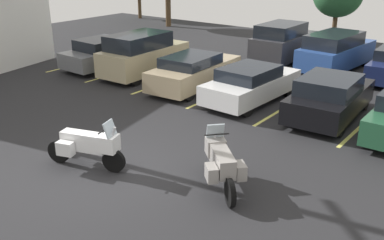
{
  "coord_description": "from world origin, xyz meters",
  "views": [
    {
      "loc": [
        7.96,
        -6.84,
        5.42
      ],
      "look_at": [
        1.07,
        2.21,
        1.01
      ],
      "focal_mm": 41.35,
      "sensor_mm": 36.0,
      "label": 1
    }
  ],
  "objects_px": {
    "car_far_charcoal": "(283,42)",
    "car_far_blue": "(336,51)",
    "car_champagne": "(143,55)",
    "motorcycle_touring": "(88,145)",
    "car_black": "(330,97)",
    "car_white": "(251,84)",
    "car_grey": "(107,53)",
    "motorcycle_second": "(221,162)",
    "car_tan": "(194,71)"
  },
  "relations": [
    {
      "from": "car_champagne",
      "to": "car_black",
      "type": "xyz_separation_m",
      "value": [
        8.81,
        -0.19,
        -0.23
      ]
    },
    {
      "from": "motorcycle_touring",
      "to": "car_far_charcoal",
      "type": "xyz_separation_m",
      "value": [
        -1.35,
        13.99,
        0.32
      ]
    },
    {
      "from": "motorcycle_second",
      "to": "car_tan",
      "type": "bearing_deg",
      "value": 131.45
    },
    {
      "from": "motorcycle_second",
      "to": "car_grey",
      "type": "distance_m",
      "value": 12.62
    },
    {
      "from": "car_tan",
      "to": "car_black",
      "type": "height_order",
      "value": "car_black"
    },
    {
      "from": "car_tan",
      "to": "car_black",
      "type": "distance_m",
      "value": 5.79
    },
    {
      "from": "car_champagne",
      "to": "motorcycle_touring",
      "type": "bearing_deg",
      "value": -55.88
    },
    {
      "from": "car_black",
      "to": "car_far_charcoal",
      "type": "xyz_separation_m",
      "value": [
        -5.0,
        6.55,
        0.23
      ]
    },
    {
      "from": "motorcycle_touring",
      "to": "car_far_blue",
      "type": "relative_size",
      "value": 0.45
    },
    {
      "from": "car_tan",
      "to": "car_far_blue",
      "type": "distance_m",
      "value": 7.33
    },
    {
      "from": "motorcycle_touring",
      "to": "car_white",
      "type": "xyz_separation_m",
      "value": [
        0.64,
        7.35,
        0.04
      ]
    },
    {
      "from": "motorcycle_touring",
      "to": "car_tan",
      "type": "bearing_deg",
      "value": 105.99
    },
    {
      "from": "car_white",
      "to": "car_far_blue",
      "type": "xyz_separation_m",
      "value": [
        0.8,
        6.53,
        0.21
      ]
    },
    {
      "from": "car_tan",
      "to": "motorcycle_touring",
      "type": "bearing_deg",
      "value": -74.01
    },
    {
      "from": "car_white",
      "to": "car_far_charcoal",
      "type": "distance_m",
      "value": 6.94
    },
    {
      "from": "car_champagne",
      "to": "car_black",
      "type": "distance_m",
      "value": 8.82
    },
    {
      "from": "motorcycle_second",
      "to": "car_far_blue",
      "type": "xyz_separation_m",
      "value": [
        -1.89,
        12.59,
        0.25
      ]
    },
    {
      "from": "motorcycle_touring",
      "to": "car_grey",
      "type": "bearing_deg",
      "value": 134.64
    },
    {
      "from": "car_grey",
      "to": "car_far_blue",
      "type": "relative_size",
      "value": 0.95
    },
    {
      "from": "motorcycle_second",
      "to": "car_grey",
      "type": "bearing_deg",
      "value": 149.67
    },
    {
      "from": "car_grey",
      "to": "car_far_blue",
      "type": "height_order",
      "value": "car_far_blue"
    },
    {
      "from": "car_black",
      "to": "car_far_charcoal",
      "type": "distance_m",
      "value": 8.25
    },
    {
      "from": "car_champagne",
      "to": "car_black",
      "type": "bearing_deg",
      "value": -1.21
    },
    {
      "from": "motorcycle_touring",
      "to": "car_grey",
      "type": "relative_size",
      "value": 0.47
    },
    {
      "from": "motorcycle_second",
      "to": "car_champagne",
      "type": "height_order",
      "value": "car_champagne"
    },
    {
      "from": "car_champagne",
      "to": "car_white",
      "type": "bearing_deg",
      "value": -2.73
    },
    {
      "from": "car_white",
      "to": "car_far_charcoal",
      "type": "bearing_deg",
      "value": 106.69
    },
    {
      "from": "car_champagne",
      "to": "car_black",
      "type": "relative_size",
      "value": 1.02
    },
    {
      "from": "car_champagne",
      "to": "car_far_blue",
      "type": "distance_m",
      "value": 9.1
    },
    {
      "from": "motorcycle_second",
      "to": "car_far_charcoal",
      "type": "xyz_separation_m",
      "value": [
        -4.69,
        12.71,
        0.32
      ]
    },
    {
      "from": "motorcycle_second",
      "to": "car_far_charcoal",
      "type": "distance_m",
      "value": 13.55
    },
    {
      "from": "car_grey",
      "to": "car_black",
      "type": "height_order",
      "value": "car_black"
    },
    {
      "from": "car_champagne",
      "to": "car_far_blue",
      "type": "relative_size",
      "value": 0.91
    },
    {
      "from": "car_champagne",
      "to": "car_grey",
      "type": "bearing_deg",
      "value": 179.22
    },
    {
      "from": "motorcycle_touring",
      "to": "car_black",
      "type": "bearing_deg",
      "value": 63.89
    },
    {
      "from": "motorcycle_second",
      "to": "car_far_charcoal",
      "type": "height_order",
      "value": "car_far_charcoal"
    },
    {
      "from": "car_grey",
      "to": "car_tan",
      "type": "height_order",
      "value": "car_grey"
    },
    {
      "from": "motorcycle_second",
      "to": "car_tan",
      "type": "xyz_separation_m",
      "value": [
        -5.48,
        6.2,
        0.06
      ]
    },
    {
      "from": "motorcycle_touring",
      "to": "car_tan",
      "type": "distance_m",
      "value": 7.79
    },
    {
      "from": "car_white",
      "to": "car_far_blue",
      "type": "relative_size",
      "value": 0.91
    },
    {
      "from": "car_grey",
      "to": "car_champagne",
      "type": "relative_size",
      "value": 1.05
    },
    {
      "from": "motorcycle_touring",
      "to": "car_far_blue",
      "type": "xyz_separation_m",
      "value": [
        1.44,
        13.88,
        0.25
      ]
    },
    {
      "from": "car_white",
      "to": "car_champagne",
      "type": "bearing_deg",
      "value": 177.27
    },
    {
      "from": "car_champagne",
      "to": "car_far_blue",
      "type": "xyz_separation_m",
      "value": [
        6.61,
        6.25,
        -0.07
      ]
    },
    {
      "from": "car_white",
      "to": "car_far_charcoal",
      "type": "height_order",
      "value": "car_far_charcoal"
    },
    {
      "from": "motorcycle_second",
      "to": "car_black",
      "type": "height_order",
      "value": "car_black"
    },
    {
      "from": "car_far_charcoal",
      "to": "car_far_blue",
      "type": "distance_m",
      "value": 2.8
    },
    {
      "from": "car_white",
      "to": "car_far_blue",
      "type": "height_order",
      "value": "car_far_blue"
    },
    {
      "from": "car_champagne",
      "to": "car_far_blue",
      "type": "height_order",
      "value": "car_champagne"
    },
    {
      "from": "motorcycle_touring",
      "to": "motorcycle_second",
      "type": "xyz_separation_m",
      "value": [
        3.33,
        1.28,
        0.0
      ]
    }
  ]
}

